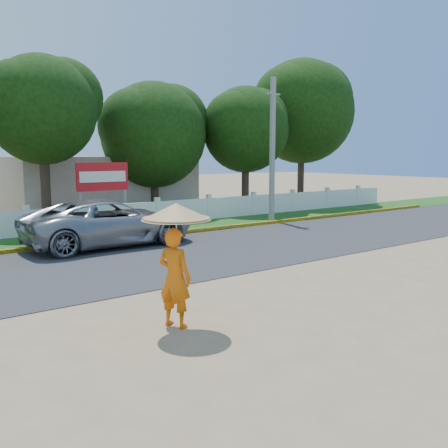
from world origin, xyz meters
The scene contains 11 objects.
ground centered at (0.00, 0.00, 0.00)m, with size 120.00×120.00×0.00m, color #9E8460.
road centered at (0.00, 4.50, 0.01)m, with size 60.00×7.00×0.02m, color #38383A.
grass_verge centered at (0.00, 9.75, 0.01)m, with size 60.00×3.50×0.03m, color #2D601E.
curb centered at (0.00, 8.05, 0.08)m, with size 40.00×0.18×0.16m, color yellow.
fence centered at (0.00, 11.20, 0.55)m, with size 40.00×0.10×1.10m, color silver.
building_near centered at (3.00, 18.00, 1.60)m, with size 10.00×6.00×3.20m, color #B7AD99.
utility_pole centered at (8.17, 8.83, 3.51)m, with size 0.28×0.28×7.02m, color gray.
vehicle centered at (-1.17, 7.37, 0.86)m, with size 2.84×6.15×1.71m, color gray.
monk_with_parasol centered at (-3.79, -1.47, 1.56)m, with size 1.32×1.32×2.40m.
billboard centered at (0.78, 12.30, 2.14)m, with size 2.50×0.13×2.95m.
tree_row centered at (3.39, 14.39, 5.07)m, with size 34.86×7.27×9.60m.
Camera 1 is at (-8.69, -9.46, 3.30)m, focal length 40.00 mm.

